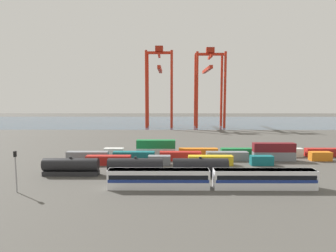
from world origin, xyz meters
name	(u,v)px	position (x,y,z in m)	size (l,w,h in m)	color
ground_plane	(193,141)	(0.00, 40.00, 0.00)	(420.00, 420.00, 0.00)	#4C4944
harbour_water	(182,122)	(0.00, 136.80, 0.00)	(400.00, 110.00, 0.01)	#384C60
passenger_train	(211,178)	(-1.26, -22.90, 2.14)	(42.03, 3.14, 3.90)	silver
freight_tank_row	(136,167)	(-17.84, -13.33, 2.13)	(43.72, 3.01, 4.47)	#232326
signal_mast	(16,166)	(-39.52, -25.71, 5.26)	(0.36, 0.60, 8.17)	gray
shipping_container_0	(109,160)	(-26.51, -2.92, 1.30)	(12.10, 2.44, 2.60)	#AD211C
shipping_container_1	(159,160)	(-12.55, -2.92, 1.30)	(6.04, 2.44, 2.60)	slate
shipping_container_2	(210,160)	(1.40, -2.92, 1.30)	(12.10, 2.44, 2.60)	gold
shipping_container_3	(262,160)	(15.35, -2.92, 1.30)	(6.04, 2.44, 2.60)	#146066
shipping_container_4	(88,156)	(-33.91, 2.80, 1.30)	(12.10, 2.44, 2.60)	slate
shipping_container_5	(134,156)	(-20.25, 2.80, 1.30)	(12.10, 2.44, 2.60)	#146066
shipping_container_6	(180,156)	(-6.59, 2.80, 1.30)	(12.10, 2.44, 2.60)	#AD211C
shipping_container_7	(227,156)	(7.06, 2.80, 1.30)	(12.10, 2.44, 2.60)	slate
shipping_container_8	(274,156)	(20.72, 2.80, 1.30)	(12.10, 2.44, 2.60)	slate
shipping_container_9	(274,147)	(20.72, 2.80, 3.90)	(12.10, 2.44, 2.60)	maroon
shipping_container_10	(320,156)	(34.38, 2.80, 1.30)	(6.04, 2.44, 2.60)	orange
shipping_container_13	(114,152)	(-27.26, 8.51, 1.30)	(6.04, 2.44, 2.60)	silver
shipping_container_14	(156,152)	(-14.04, 8.51, 1.30)	(12.10, 2.44, 2.60)	silver
shipping_container_15	(156,144)	(-14.04, 8.51, 3.90)	(12.10, 2.44, 2.60)	#197538
shipping_container_16	(198,152)	(-0.81, 8.51, 1.30)	(12.10, 2.44, 2.60)	orange
shipping_container_17	(240,152)	(12.41, 8.51, 1.30)	(12.10, 2.44, 2.60)	#197538
shipping_container_18	(283,152)	(25.63, 8.51, 1.30)	(12.10, 2.44, 2.60)	silver
shipping_container_19	(325,152)	(38.86, 8.51, 1.30)	(12.10, 2.44, 2.60)	#AD211C
gantry_crane_west	(159,79)	(-16.22, 101.26, 30.08)	(16.93, 36.13, 49.66)	red
gantry_crane_central	(209,79)	(15.08, 101.72, 29.97)	(18.40, 39.51, 48.74)	red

